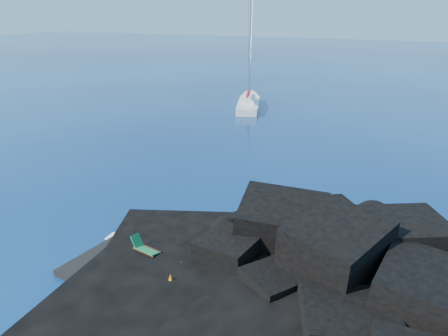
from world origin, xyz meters
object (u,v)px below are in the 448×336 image
Objects in this scene: sunbather at (174,263)px; deck_chair at (146,247)px; sailboat at (248,108)px; marker_cone at (171,279)px.

deck_chair is at bearing 164.75° from sunbather.
sunbather is at bearing 4.47° from deck_chair.
marker_cone is at bearing -92.22° from sailboat.
sailboat is 8.39× the size of sunbather.
sunbather is 1.76m from marker_cone.
sailboat reaches higher than deck_chair.
marker_cone is (0.80, -1.57, 0.13)m from sunbather.
deck_chair reaches higher than sunbather.
sailboat is at bearing 107.58° from marker_cone.
deck_chair is at bearing -95.06° from sailboat.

